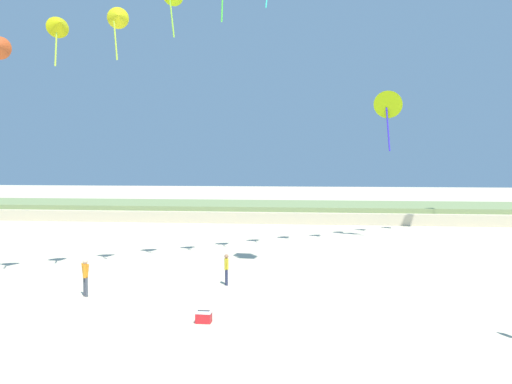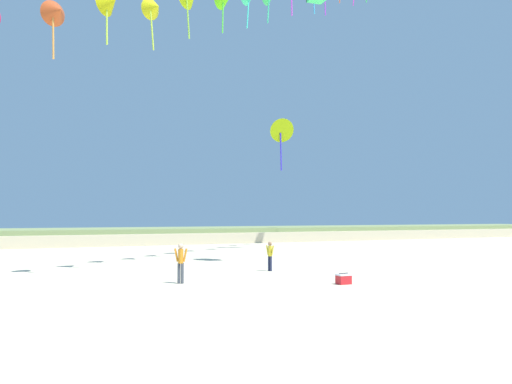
% 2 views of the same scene
% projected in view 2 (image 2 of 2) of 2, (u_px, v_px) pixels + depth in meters
% --- Properties ---
extents(ground_plane, '(240.00, 240.00, 0.00)m').
position_uv_depth(ground_plane, '(447.00, 291.00, 20.28)').
color(ground_plane, beige).
extents(dune_ridge, '(120.00, 12.48, 1.56)m').
position_uv_depth(dune_ridge, '(149.00, 235.00, 57.84)').
color(dune_ridge, beige).
rests_on(dune_ridge, ground).
extents(person_near_right, '(0.26, 0.52, 1.50)m').
position_uv_depth(person_near_right, '(270.00, 254.00, 27.81)').
color(person_near_right, '#282D4C').
rests_on(person_near_right, ground).
extents(person_mid_center, '(0.52, 0.41, 1.67)m').
position_uv_depth(person_mid_center, '(181.00, 260.00, 22.66)').
color(person_mid_center, '#474C56').
rests_on(person_mid_center, ground).
extents(large_kite_mid_trail, '(2.33, 1.81, 4.63)m').
position_uv_depth(large_kite_mid_trail, '(281.00, 130.00, 46.56)').
color(large_kite_mid_trail, '#B3DB0D').
extents(beach_cooler, '(0.58, 0.41, 0.46)m').
position_uv_depth(beach_cooler, '(344.00, 279.00, 22.40)').
color(beach_cooler, red).
rests_on(beach_cooler, ground).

